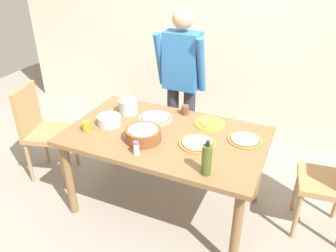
% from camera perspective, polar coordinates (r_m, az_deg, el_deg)
% --- Properties ---
extents(ground, '(8.00, 8.00, 0.00)m').
position_cam_1_polar(ground, '(3.17, -0.38, -13.32)').
color(ground, gray).
extents(wall_back, '(5.60, 0.10, 2.60)m').
position_cam_1_polar(wall_back, '(3.94, 9.60, 16.47)').
color(wall_back, beige).
rests_on(wall_back, ground).
extents(dining_table, '(1.60, 0.96, 0.76)m').
position_cam_1_polar(dining_table, '(2.76, -0.42, -3.02)').
color(dining_table, brown).
rests_on(dining_table, ground).
extents(person_cook, '(0.49, 0.25, 1.62)m').
position_cam_1_polar(person_cook, '(3.32, 2.32, 7.97)').
color(person_cook, '#2D2D38').
rests_on(person_cook, ground).
extents(chair_wooden_left, '(0.49, 0.49, 0.95)m').
position_cam_1_polar(chair_wooden_left, '(3.49, -20.79, -0.17)').
color(chair_wooden_left, '#A37A4C').
rests_on(chair_wooden_left, ground).
extents(pizza_raw_on_board, '(0.29, 0.29, 0.02)m').
position_cam_1_polar(pizza_raw_on_board, '(2.94, -2.16, 1.39)').
color(pizza_raw_on_board, beige).
rests_on(pizza_raw_on_board, dining_table).
extents(pizza_cooked_on_tray, '(0.26, 0.26, 0.02)m').
position_cam_1_polar(pizza_cooked_on_tray, '(2.69, 12.95, -2.27)').
color(pizza_cooked_on_tray, '#C67A33').
rests_on(pizza_cooked_on_tray, dining_table).
extents(pizza_second_cooked, '(0.28, 0.28, 0.02)m').
position_cam_1_polar(pizza_second_cooked, '(2.59, 5.03, -2.97)').
color(pizza_second_cooked, '#C67A33').
rests_on(pizza_second_cooked, dining_table).
extents(plate_with_slice, '(0.26, 0.26, 0.02)m').
position_cam_1_polar(plate_with_slice, '(2.88, 7.11, 0.44)').
color(plate_with_slice, gold).
rests_on(plate_with_slice, dining_table).
extents(popcorn_bowl, '(0.28, 0.28, 0.11)m').
position_cam_1_polar(popcorn_bowl, '(2.61, -4.25, -1.27)').
color(popcorn_bowl, brown).
rests_on(popcorn_bowl, dining_table).
extents(mixing_bowl_steel, '(0.20, 0.20, 0.08)m').
position_cam_1_polar(mixing_bowl_steel, '(2.88, -9.99, 0.98)').
color(mixing_bowl_steel, '#B7B7BC').
rests_on(mixing_bowl_steel, dining_table).
extents(olive_oil_bottle, '(0.07, 0.07, 0.26)m').
position_cam_1_polar(olive_oil_bottle, '(2.23, 6.61, -5.69)').
color(olive_oil_bottle, '#47561E').
rests_on(olive_oil_bottle, dining_table).
extents(steel_pot, '(0.17, 0.17, 0.13)m').
position_cam_1_polar(steel_pot, '(3.04, -6.81, 3.38)').
color(steel_pot, '#B7B7BC').
rests_on(steel_pot, dining_table).
extents(cup_orange, '(0.07, 0.07, 0.08)m').
position_cam_1_polar(cup_orange, '(2.82, -13.73, -0.04)').
color(cup_orange, orange).
rests_on(cup_orange, dining_table).
extents(cup_small_brown, '(0.07, 0.07, 0.08)m').
position_cam_1_polar(cup_small_brown, '(3.01, 2.94, 2.75)').
color(cup_small_brown, brown).
rests_on(cup_small_brown, dining_table).
extents(salt_shaker, '(0.04, 0.04, 0.11)m').
position_cam_1_polar(salt_shaker, '(2.45, -5.43, -3.75)').
color(salt_shaker, white).
rests_on(salt_shaker, dining_table).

